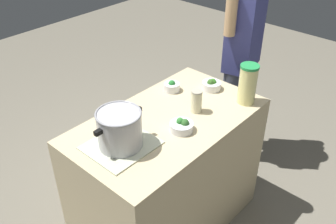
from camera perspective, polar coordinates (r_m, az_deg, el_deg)
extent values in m
plane|color=slate|center=(2.77, 0.00, -16.25)|extent=(8.00, 8.00, 0.00)
cube|color=#CDB98D|center=(2.45, 0.00, -9.60)|extent=(1.19, 0.68, 0.88)
cube|color=beige|center=(1.99, -7.17, -5.04)|extent=(0.35, 0.31, 0.01)
cylinder|color=#B7B7BC|center=(1.93, -7.38, -2.66)|extent=(0.23, 0.23, 0.20)
torus|color=#99999E|center=(1.87, -7.59, -0.23)|extent=(0.24, 0.24, 0.01)
cube|color=black|center=(1.83, -10.60, -3.08)|extent=(0.04, 0.02, 0.02)
cube|color=black|center=(1.97, -4.62, 0.33)|extent=(0.04, 0.02, 0.02)
cylinder|color=#E7E190|center=(2.32, 12.02, 4.01)|extent=(0.11, 0.11, 0.24)
cylinder|color=#238F47|center=(2.27, 12.40, 6.79)|extent=(0.11, 0.11, 0.02)
ellipsoid|color=yellow|center=(2.32, 12.34, 4.93)|extent=(0.04, 0.04, 0.01)
cylinder|color=beige|center=(2.22, 4.37, 1.55)|extent=(0.06, 0.06, 0.13)
cylinder|color=#B2AD99|center=(2.18, 4.45, 3.13)|extent=(0.07, 0.07, 0.01)
cylinder|color=silver|center=(2.48, 6.63, 4.02)|extent=(0.12, 0.12, 0.05)
ellipsoid|color=#377F24|center=(2.47, 6.83, 4.46)|extent=(0.05, 0.05, 0.06)
ellipsoid|color=#34771C|center=(2.46, 6.69, 4.27)|extent=(0.04, 0.04, 0.05)
ellipsoid|color=#376524|center=(2.46, 6.51, 4.41)|extent=(0.05, 0.05, 0.05)
cylinder|color=silver|center=(2.44, 0.58, 3.83)|extent=(0.10, 0.10, 0.05)
ellipsoid|color=#267A2F|center=(2.43, 0.59, 4.29)|extent=(0.05, 0.05, 0.05)
ellipsoid|color=#2B6D21|center=(2.43, 0.56, 4.37)|extent=(0.04, 0.04, 0.05)
cylinder|color=silver|center=(2.08, 2.07, -2.26)|extent=(0.13, 0.13, 0.05)
ellipsoid|color=#337E32|center=(2.07, 1.85, -1.45)|extent=(0.04, 0.04, 0.05)
ellipsoid|color=#33672B|center=(2.06, 2.60, -1.76)|extent=(0.05, 0.05, 0.05)
cylinder|color=#484E64|center=(3.09, 9.22, -0.50)|extent=(0.14, 0.14, 0.82)
cylinder|color=#484E64|center=(3.24, 11.21, 0.98)|extent=(0.14, 0.14, 0.82)
cube|color=#3C4087|center=(2.84, 11.70, 12.43)|extent=(0.38, 0.28, 0.62)
cylinder|color=tan|center=(2.62, 9.59, 14.55)|extent=(0.08, 0.08, 0.30)
cylinder|color=tan|center=(2.97, 14.29, 16.26)|extent=(0.08, 0.08, 0.30)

